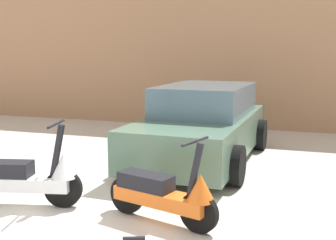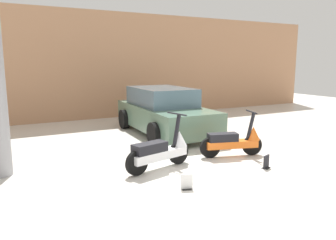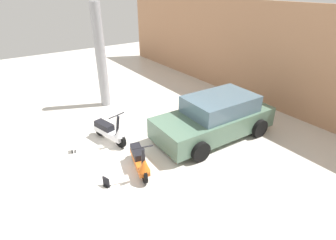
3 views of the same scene
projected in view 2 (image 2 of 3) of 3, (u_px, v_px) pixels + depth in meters
The scene contains 7 objects.
ground_plane at pixel (224, 177), 5.85m from camera, with size 28.00×28.00×0.00m, color silver.
wall_back at pixel (103, 66), 11.78m from camera, with size 19.60×0.12×3.82m, color tan.
scooter_front_left at pixel (162, 150), 6.28m from camera, with size 1.48×0.66×1.05m.
scooter_front_right at pixel (234, 141), 7.12m from camera, with size 1.38×0.66×0.99m.
car_rear_left at pixel (164, 112), 9.44m from camera, with size 1.98×3.91×1.31m.
placard_near_left_scooter at pixel (187, 182), 5.29m from camera, with size 0.20×0.16×0.26m.
placard_near_right_scooter at pixel (266, 163), 6.34m from camera, with size 0.20×0.17×0.26m.
Camera 2 is at (-3.49, -4.47, 2.04)m, focal length 35.00 mm.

